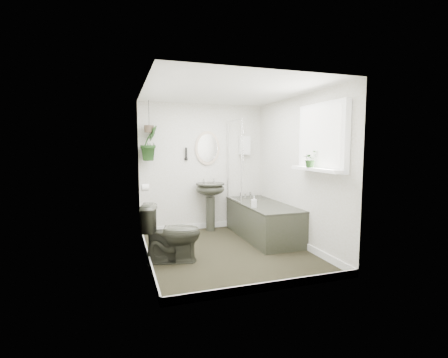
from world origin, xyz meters
name	(u,v)px	position (x,y,z in m)	size (l,w,h in m)	color
floor	(227,251)	(0.00, 0.00, -0.01)	(2.30, 2.80, 0.02)	black
ceiling	(227,91)	(0.00, 0.00, 2.31)	(2.30, 2.80, 0.02)	white
wall_back	(203,167)	(0.00, 1.41, 1.15)	(2.30, 0.02, 2.30)	white
wall_front	(271,184)	(0.00, -1.41, 1.15)	(2.30, 0.02, 2.30)	white
wall_left	(144,175)	(-1.16, 0.00, 1.15)	(0.02, 2.80, 2.30)	white
wall_right	(298,171)	(1.16, 0.00, 1.15)	(0.02, 2.80, 2.30)	white
skirting	(227,248)	(0.00, 0.00, 0.05)	(2.30, 2.80, 0.10)	white
bathtub	(263,220)	(0.80, 0.50, 0.29)	(0.72, 1.72, 0.58)	#2B2C23
bath_screen	(234,161)	(0.47, 0.99, 1.28)	(0.04, 0.72, 1.40)	silver
shower_box	(245,145)	(0.80, 1.34, 1.55)	(0.20, 0.10, 0.35)	white
oval_mirror	(208,148)	(0.08, 1.37, 1.50)	(0.46, 0.03, 0.62)	beige
wall_sconce	(186,154)	(-0.32, 1.36, 1.40)	(0.04, 0.04, 0.22)	black
toilet_roll_holder	(145,187)	(-1.10, 0.70, 0.90)	(0.11, 0.11, 0.11)	white
window_recess	(322,137)	(1.09, -0.70, 1.65)	(0.08, 1.00, 0.90)	white
window_sill	(317,169)	(1.02, -0.70, 1.23)	(0.18, 1.00, 0.04)	white
window_blinds	(319,137)	(1.04, -0.70, 1.65)	(0.01, 0.86, 0.76)	white
toilet	(171,233)	(-0.84, -0.18, 0.39)	(0.43, 0.76, 0.77)	#2B2C23
pedestal_sink	(210,207)	(0.08, 1.20, 0.44)	(0.51, 0.44, 0.88)	#2B2C23
sill_plant	(310,159)	(0.97, -0.62, 1.36)	(0.21, 0.18, 0.23)	black
hanging_plant	(149,143)	(-0.97, 1.25, 1.59)	(0.33, 0.26, 0.60)	black
soap_bottle	(254,202)	(0.51, 0.20, 0.67)	(0.08, 0.09, 0.19)	black
hanging_pot	(149,129)	(-0.97, 1.25, 1.82)	(0.16, 0.16, 0.12)	#483A2D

